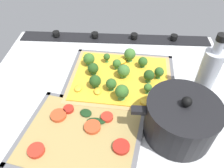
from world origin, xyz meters
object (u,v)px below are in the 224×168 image
at_px(broccoli_pizza, 120,76).
at_px(oil_bottle, 208,73).
at_px(veggie_pizza_back, 81,135).
at_px(baking_tray_front, 121,80).
at_px(baking_tray_back, 81,138).
at_px(cooking_pot, 181,119).

height_order(broccoli_pizza, oil_bottle, oil_bottle).
bearing_deg(veggie_pizza_back, baking_tray_front, -113.86).
xyz_separation_m(broccoli_pizza, baking_tray_back, (0.09, 0.22, -0.02)).
height_order(baking_tray_front, baking_tray_back, same).
bearing_deg(broccoli_pizza, oil_bottle, 169.39).
bearing_deg(cooking_pot, oil_bottle, -123.35).
bearing_deg(veggie_pizza_back, broccoli_pizza, -113.20).
bearing_deg(oil_bottle, veggie_pizza_back, 27.00).
xyz_separation_m(baking_tray_back, oil_bottle, (-0.34, -0.18, 0.08)).
relative_size(cooking_pot, oil_bottle, 1.18).
xyz_separation_m(baking_tray_front, broccoli_pizza, (0.00, -0.00, 0.02)).
xyz_separation_m(baking_tray_front, oil_bottle, (-0.24, 0.04, 0.08)).
xyz_separation_m(baking_tray_back, veggie_pizza_back, (-0.00, -0.00, 0.01)).
height_order(baking_tray_front, oil_bottle, oil_bottle).
bearing_deg(baking_tray_front, oil_bottle, 169.61).
height_order(veggie_pizza_back, oil_bottle, oil_bottle).
height_order(broccoli_pizza, veggie_pizza_back, broccoli_pizza).
relative_size(broccoli_pizza, oil_bottle, 1.63).
distance_m(baking_tray_front, cooking_pot, 0.24).
relative_size(baking_tray_back, cooking_pot, 1.39).
relative_size(baking_tray_front, veggie_pizza_back, 1.16).
bearing_deg(veggie_pizza_back, cooking_pot, -172.49).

